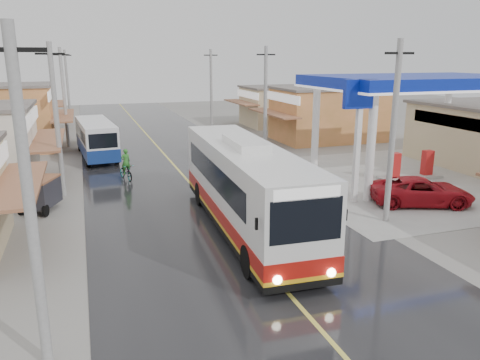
# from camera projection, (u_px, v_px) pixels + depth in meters

# --- Properties ---
(ground) EXTENTS (120.00, 120.00, 0.00)m
(ground) POSITION_uv_depth(u_px,v_px,m) (240.00, 240.00, 19.14)
(ground) COLOR slate
(ground) RESTS_ON ground
(road) EXTENTS (12.00, 90.00, 0.02)m
(road) POSITION_uv_depth(u_px,v_px,m) (172.00, 163.00, 32.88)
(road) COLOR black
(road) RESTS_ON ground
(centre_line) EXTENTS (0.15, 90.00, 0.01)m
(centre_line) POSITION_uv_depth(u_px,v_px,m) (172.00, 163.00, 32.87)
(centre_line) COLOR #D8CC4C
(centre_line) RESTS_ON road
(shopfronts_right) EXTENTS (11.00, 44.00, 4.80)m
(shopfronts_right) POSITION_uv_depth(u_px,v_px,m) (379.00, 157.00, 34.76)
(shopfronts_right) COLOR beige
(shopfronts_right) RESTS_ON ground
(utility_poles_left) EXTENTS (1.60, 50.00, 8.00)m
(utility_poles_left) POSITION_uv_depth(u_px,v_px,m) (67.00, 167.00, 31.63)
(utility_poles_left) COLOR gray
(utility_poles_left) RESTS_ON ground
(utility_poles_right) EXTENTS (1.60, 36.00, 8.00)m
(utility_poles_right) POSITION_uv_depth(u_px,v_px,m) (265.00, 157.00, 35.04)
(utility_poles_right) COLOR gray
(utility_poles_right) RESTS_ON ground
(coach_bus) EXTENTS (3.37, 12.80, 3.96)m
(coach_bus) POSITION_uv_depth(u_px,v_px,m) (245.00, 187.00, 19.83)
(coach_bus) COLOR silver
(coach_bus) RESTS_ON road
(second_bus) EXTENTS (2.85, 8.23, 2.68)m
(second_bus) POSITION_uv_depth(u_px,v_px,m) (96.00, 138.00, 34.37)
(second_bus) COLOR silver
(second_bus) RESTS_ON road
(jeepney) EXTENTS (5.51, 3.94, 1.39)m
(jeepney) POSITION_uv_depth(u_px,v_px,m) (421.00, 191.00, 23.54)
(jeepney) COLOR #A7101A
(jeepney) RESTS_ON ground
(cyclist) EXTENTS (1.10, 1.89, 1.93)m
(cyclist) POSITION_uv_depth(u_px,v_px,m) (126.00, 169.00, 28.37)
(cyclist) COLOR black
(cyclist) RESTS_ON ground
(tricycle_near) EXTENTS (2.02, 2.48, 1.63)m
(tricycle_near) POSITION_uv_depth(u_px,v_px,m) (40.00, 192.00, 22.51)
(tricycle_near) COLOR #26262D
(tricycle_near) RESTS_ON ground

